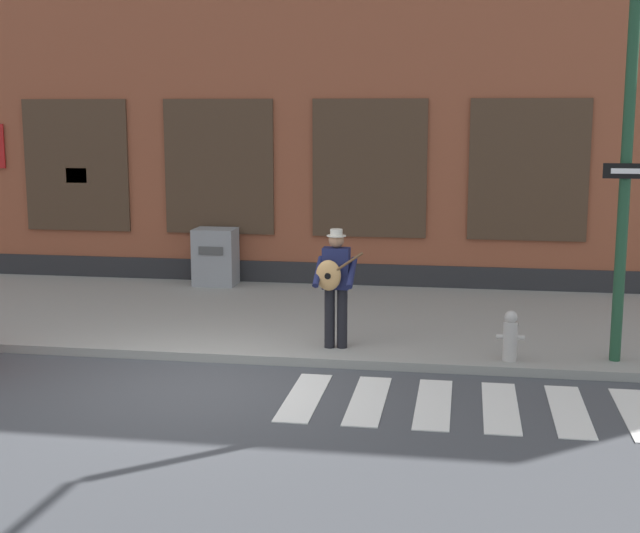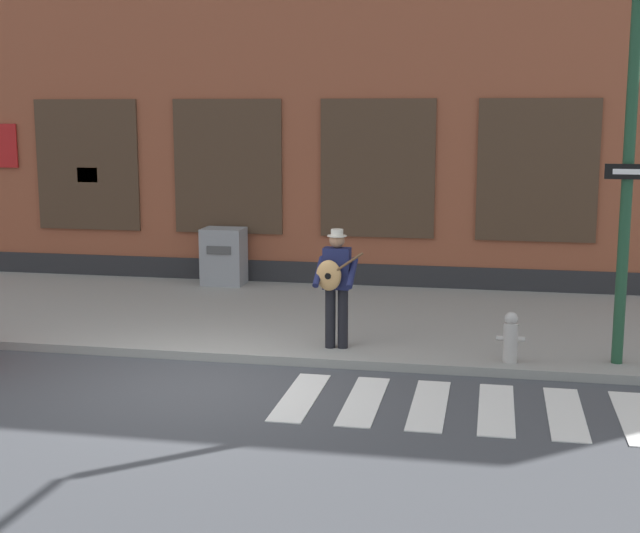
% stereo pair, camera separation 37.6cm
% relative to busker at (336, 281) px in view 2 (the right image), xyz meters
% --- Properties ---
extents(ground_plane, '(160.00, 160.00, 0.00)m').
position_rel_busker_xyz_m(ground_plane, '(-1.53, -1.73, -1.11)').
color(ground_plane, '#424449').
extents(sidewalk, '(28.00, 5.36, 0.13)m').
position_rel_busker_xyz_m(sidewalk, '(-1.53, 2.08, -1.05)').
color(sidewalk, gray).
rests_on(sidewalk, ground).
extents(building_backdrop, '(28.00, 4.06, 9.02)m').
position_rel_busker_xyz_m(building_backdrop, '(-1.53, 6.75, 3.39)').
color(building_backdrop, brown).
rests_on(building_backdrop, ground).
extents(crosswalk, '(5.20, 1.90, 0.01)m').
position_rel_busker_xyz_m(crosswalk, '(2.29, -1.91, -1.10)').
color(crosswalk, silver).
rests_on(crosswalk, ground).
extents(busker, '(0.70, 0.52, 1.73)m').
position_rel_busker_xyz_m(busker, '(0.00, 0.00, 0.00)').
color(busker, black).
rests_on(busker, sidewalk).
extents(utility_box, '(0.81, 0.64, 1.11)m').
position_rel_busker_xyz_m(utility_box, '(-3.00, 4.31, -0.43)').
color(utility_box, gray).
rests_on(utility_box, sidewalk).
extents(fire_hydrant, '(0.38, 0.20, 0.70)m').
position_rel_busker_xyz_m(fire_hydrant, '(2.46, -0.26, -0.64)').
color(fire_hydrant, '#B2ADA8').
rests_on(fire_hydrant, sidewalk).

